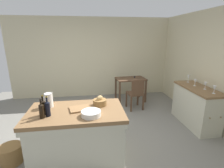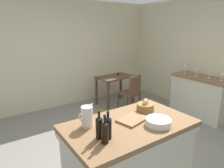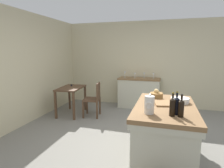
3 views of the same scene
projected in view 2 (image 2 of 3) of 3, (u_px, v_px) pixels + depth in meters
name	position (u px, v px, depth m)	size (l,w,h in m)	color
ground_plane	(124.00, 153.00, 3.26)	(6.76, 6.76, 0.00)	slate
wall_back	(60.00, 55.00, 4.97)	(5.32, 0.12, 2.60)	beige
wall_right	(221.00, 59.00, 4.32)	(0.12, 5.20, 2.60)	beige
island_table	(129.00, 153.00, 2.47)	(1.51, 0.89, 0.88)	brown
side_cabinet	(199.00, 97.00, 4.52)	(0.52, 1.25, 0.91)	brown
writing_desk	(115.00, 81.00, 5.19)	(0.94, 0.63, 0.79)	#513826
wooden_chair	(131.00, 92.00, 4.69)	(0.45, 0.45, 0.90)	#513826
pitcher	(87.00, 116.00, 2.24)	(0.17, 0.13, 0.28)	silver
wash_bowl	(158.00, 122.00, 2.29)	(0.29, 0.29, 0.08)	silver
bread_basket	(145.00, 107.00, 2.67)	(0.23, 0.23, 0.17)	olive
cutting_board	(132.00, 119.00, 2.42)	(0.35, 0.25, 0.02)	olive
wine_bottle_dark	(108.00, 127.00, 2.00)	(0.07, 0.07, 0.31)	black
wine_bottle_amber	(99.00, 127.00, 2.00)	(0.07, 0.07, 0.31)	black
wine_bottle_green	(105.00, 132.00, 1.92)	(0.07, 0.07, 0.29)	black
wine_glass_far_left	(222.00, 75.00, 4.06)	(0.07, 0.07, 0.16)	white
wine_glass_left	(210.00, 73.00, 4.28)	(0.07, 0.07, 0.16)	white
wine_glass_middle	(197.00, 71.00, 4.46)	(0.07, 0.07, 0.16)	white
wine_glass_right	(185.00, 68.00, 4.72)	(0.07, 0.07, 0.19)	white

